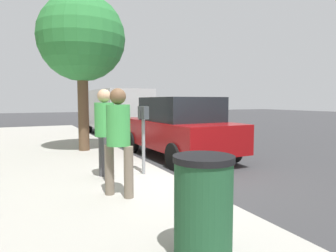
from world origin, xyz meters
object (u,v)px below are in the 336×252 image
at_px(parked_van_far, 115,109).
at_px(trash_bin, 203,208).
at_px(street_tree, 82,39).
at_px(pedestrian_bystander, 118,134).
at_px(pedestrian_at_meter, 105,126).
at_px(parked_sedan_near, 178,127).
at_px(parking_meter, 143,125).

height_order(parked_van_far, trash_bin, parked_van_far).
bearing_deg(street_tree, pedestrian_bystander, 176.11).
xyz_separation_m(pedestrian_at_meter, street_tree, (3.59, -0.24, 2.34)).
bearing_deg(trash_bin, parked_sedan_near, -25.42).
bearing_deg(parked_sedan_near, parked_van_far, 0.02).
height_order(pedestrian_bystander, street_tree, street_tree).
distance_m(parking_meter, parked_van_far, 8.82).
height_order(parking_meter, street_tree, street_tree).
bearing_deg(parked_van_far, pedestrian_at_meter, 162.77).
bearing_deg(parked_sedan_near, street_tree, 56.61).
bearing_deg(street_tree, parked_van_far, -25.83).
distance_m(parked_sedan_near, street_tree, 3.91).
height_order(pedestrian_at_meter, street_tree, street_tree).
xyz_separation_m(parking_meter, pedestrian_bystander, (-1.20, 0.88, -0.01)).
bearing_deg(parked_sedan_near, pedestrian_bystander, 139.41).
height_order(parked_sedan_near, trash_bin, parked_sedan_near).
relative_size(pedestrian_bystander, street_tree, 0.37).
distance_m(pedestrian_bystander, street_tree, 5.37).
height_order(pedestrian_bystander, parked_sedan_near, pedestrian_bystander).
bearing_deg(parking_meter, street_tree, 8.76).
relative_size(pedestrian_bystander, trash_bin, 1.70).
relative_size(parked_sedan_near, street_tree, 0.95).
bearing_deg(parked_sedan_near, trash_bin, 154.58).
distance_m(pedestrian_at_meter, street_tree, 4.29).
xyz_separation_m(parked_sedan_near, trash_bin, (-5.43, 2.58, -0.24)).
relative_size(parking_meter, trash_bin, 1.40).
xyz_separation_m(pedestrian_bystander, trash_bin, (-2.22, -0.17, -0.50)).
relative_size(parking_meter, pedestrian_bystander, 0.82).
height_order(parking_meter, trash_bin, parking_meter).
height_order(parked_van_far, street_tree, street_tree).
bearing_deg(parked_van_far, parking_meter, 167.79).
bearing_deg(parking_meter, parked_sedan_near, -42.81).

